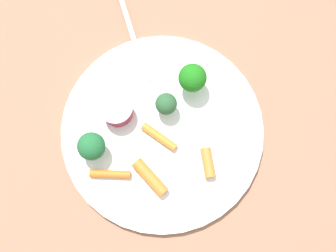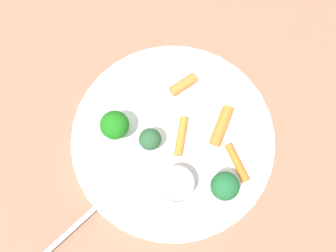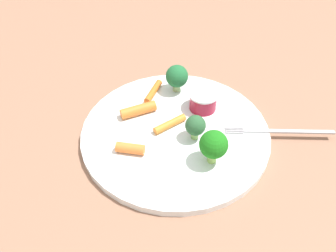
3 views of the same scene
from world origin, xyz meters
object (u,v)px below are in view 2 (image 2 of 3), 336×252
(broccoli_floret_0, at_px, (115,125))
(carrot_stick_3, at_px, (183,85))
(carrot_stick_2, at_px, (221,126))
(broccoli_floret_2, at_px, (225,186))
(plate, at_px, (173,139))
(carrot_stick_0, at_px, (181,133))
(carrot_stick_1, at_px, (237,163))
(fork, at_px, (88,214))
(sauce_cup, at_px, (175,185))
(broccoli_floret_1, at_px, (150,139))

(broccoli_floret_0, height_order, carrot_stick_3, broccoli_floret_0)
(carrot_stick_2, bearing_deg, broccoli_floret_0, 89.07)
(broccoli_floret_2, height_order, carrot_stick_2, broccoli_floret_2)
(plate, height_order, carrot_stick_3, carrot_stick_3)
(carrot_stick_0, height_order, carrot_stick_1, same)
(carrot_stick_0, xyz_separation_m, carrot_stick_3, (0.07, -0.01, 0.00))
(plate, xyz_separation_m, broccoli_floret_0, (0.01, 0.08, 0.04))
(carrot_stick_1, bearing_deg, fork, 105.61)
(broccoli_floret_2, bearing_deg, carrot_stick_2, -4.26)
(sauce_cup, height_order, carrot_stick_3, sauce_cup)
(sauce_cup, relative_size, carrot_stick_2, 0.80)
(broccoli_floret_1, bearing_deg, carrot_stick_1, -106.59)
(carrot_stick_1, xyz_separation_m, carrot_stick_2, (0.05, 0.02, 0.00))
(sauce_cup, relative_size, carrot_stick_0, 0.83)
(sauce_cup, distance_m, fork, 0.12)
(carrot_stick_3, bearing_deg, fork, 141.67)
(sauce_cup, xyz_separation_m, broccoli_floret_1, (0.06, 0.03, 0.01))
(carrot_stick_3, bearing_deg, broccoli_floret_2, -164.44)
(sauce_cup, bearing_deg, broccoli_floret_0, 42.97)
(plate, bearing_deg, carrot_stick_1, -116.24)
(fork, bearing_deg, broccoli_floret_2, -82.85)
(broccoli_floret_0, distance_m, fork, 0.13)
(carrot_stick_2, distance_m, fork, 0.22)
(sauce_cup, xyz_separation_m, carrot_stick_1, (0.03, -0.09, -0.01))
(carrot_stick_0, bearing_deg, carrot_stick_2, -83.08)
(fork, bearing_deg, carrot_stick_2, -59.68)
(carrot_stick_0, height_order, fork, carrot_stick_0)
(plate, bearing_deg, broccoli_floret_1, 102.78)
(carrot_stick_1, bearing_deg, broccoli_floret_1, 73.41)
(sauce_cup, relative_size, carrot_stick_3, 1.12)
(broccoli_floret_0, relative_size, broccoli_floret_2, 1.10)
(broccoli_floret_1, distance_m, fork, 0.13)
(carrot_stick_1, bearing_deg, carrot_stick_2, 17.64)
(broccoli_floret_2, bearing_deg, broccoli_floret_0, 57.36)
(plate, bearing_deg, fork, 129.75)
(fork, bearing_deg, broccoli_floret_0, -20.36)
(fork, bearing_deg, carrot_stick_1, -74.39)
(plate, bearing_deg, carrot_stick_0, -71.82)
(carrot_stick_2, bearing_deg, carrot_stick_0, 96.92)
(carrot_stick_1, bearing_deg, carrot_stick_3, 29.06)
(plate, xyz_separation_m, sauce_cup, (-0.07, 0.00, 0.02))
(broccoli_floret_0, height_order, carrot_stick_0, broccoli_floret_0)
(plate, relative_size, fork, 2.15)
(broccoli_floret_0, xyz_separation_m, carrot_stick_1, (-0.06, -0.16, -0.03))
(broccoli_floret_1, bearing_deg, fork, 136.40)
(plate, distance_m, carrot_stick_3, 0.08)
(broccoli_floret_1, distance_m, carrot_stick_2, 0.10)
(carrot_stick_3, bearing_deg, broccoli_floret_1, 148.52)
(sauce_cup, distance_m, carrot_stick_3, 0.15)
(broccoli_floret_1, xyz_separation_m, broccoli_floret_2, (-0.07, -0.09, 0.00))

